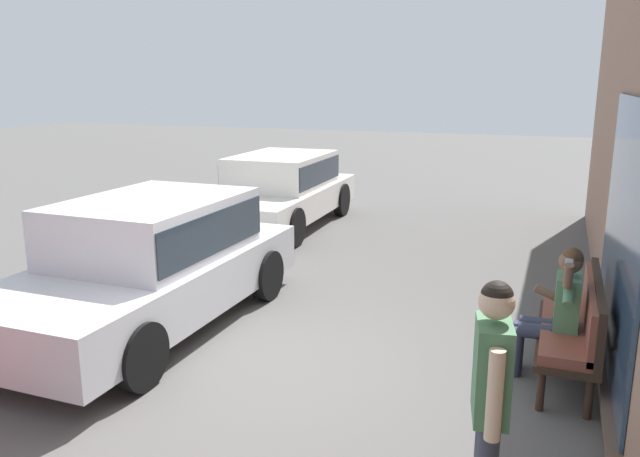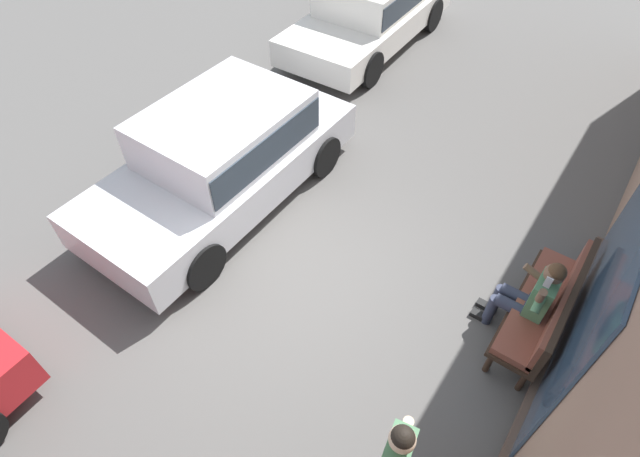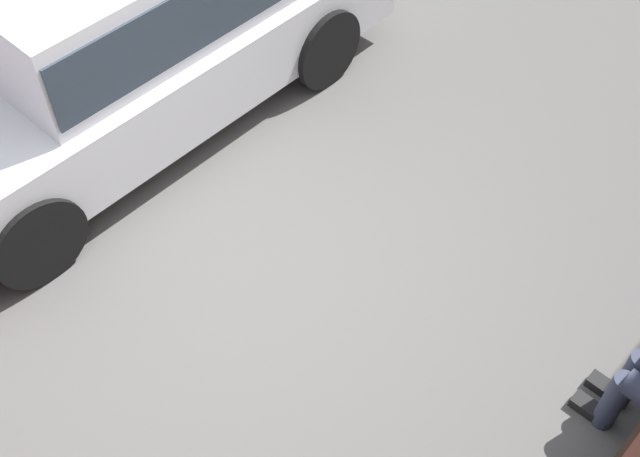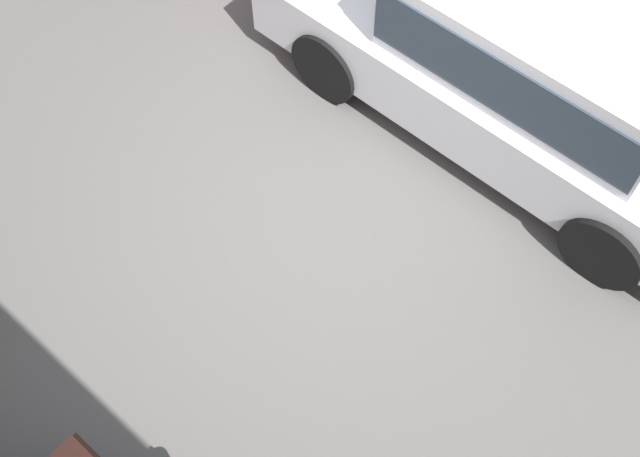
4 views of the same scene
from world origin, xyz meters
name	(u,v)px [view 4 (image 4 of 4)]	position (x,y,z in m)	size (l,w,h in m)	color
ground_plane	(339,214)	(0.00, 0.00, 0.00)	(60.00, 60.00, 0.00)	#565451
parked_car_mid	(542,49)	(-0.53, -1.78, 0.82)	(4.32, 1.97, 1.51)	silver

